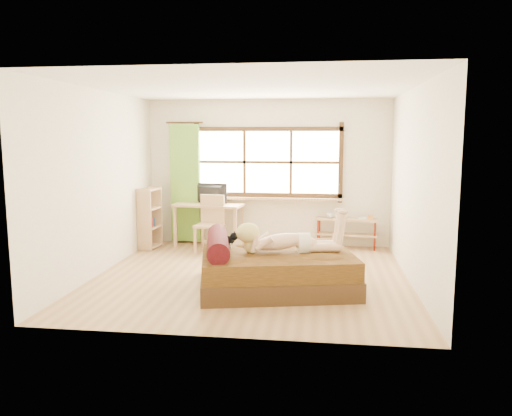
# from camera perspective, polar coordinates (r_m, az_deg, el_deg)

# --- Properties ---
(floor) EXTENTS (4.50, 4.50, 0.00)m
(floor) POSITION_cam_1_polar(r_m,az_deg,el_deg) (7.34, -0.56, -7.81)
(floor) COLOR #9E754C
(floor) RESTS_ON ground
(ceiling) EXTENTS (4.50, 4.50, 0.00)m
(ceiling) POSITION_cam_1_polar(r_m,az_deg,el_deg) (7.09, -0.60, 13.66)
(ceiling) COLOR white
(ceiling) RESTS_ON wall_back
(wall_back) EXTENTS (4.50, 0.00, 4.50)m
(wall_back) POSITION_cam_1_polar(r_m,az_deg,el_deg) (9.32, 1.35, 4.03)
(wall_back) COLOR silver
(wall_back) RESTS_ON floor
(wall_front) EXTENTS (4.50, 0.00, 4.50)m
(wall_front) POSITION_cam_1_polar(r_m,az_deg,el_deg) (4.89, -4.25, 0.26)
(wall_front) COLOR silver
(wall_front) RESTS_ON floor
(wall_left) EXTENTS (0.00, 4.50, 4.50)m
(wall_left) POSITION_cam_1_polar(r_m,az_deg,el_deg) (7.73, -17.35, 2.81)
(wall_left) COLOR silver
(wall_left) RESTS_ON floor
(wall_right) EXTENTS (0.00, 4.50, 4.50)m
(wall_right) POSITION_cam_1_polar(r_m,az_deg,el_deg) (7.14, 17.63, 2.39)
(wall_right) COLOR silver
(wall_right) RESTS_ON floor
(window) EXTENTS (2.80, 0.16, 1.46)m
(window) POSITION_cam_1_polar(r_m,az_deg,el_deg) (9.28, 1.33, 5.00)
(window) COLOR #FFEDBF
(window) RESTS_ON wall_back
(curtain) EXTENTS (0.55, 0.10, 2.20)m
(curtain) POSITION_cam_1_polar(r_m,az_deg,el_deg) (9.50, -8.08, 2.82)
(curtain) COLOR #4A8424
(curtain) RESTS_ON wall_back
(bed) EXTENTS (2.30, 1.99, 0.76)m
(bed) POSITION_cam_1_polar(r_m,az_deg,el_deg) (6.77, 1.90, -6.81)
(bed) COLOR #33230F
(bed) RESTS_ON floor
(woman) EXTENTS (1.46, 0.69, 0.60)m
(woman) POSITION_cam_1_polar(r_m,az_deg,el_deg) (6.60, 3.60, -2.50)
(woman) COLOR #E0B290
(woman) RESTS_ON bed
(kitten) EXTENTS (0.32, 0.18, 0.24)m
(kitten) POSITION_cam_1_polar(r_m,az_deg,el_deg) (6.89, -3.58, -3.57)
(kitten) COLOR black
(kitten) RESTS_ON bed
(desk) EXTENTS (1.33, 0.74, 0.79)m
(desk) POSITION_cam_1_polar(r_m,az_deg,el_deg) (9.27, -5.42, -0.16)
(desk) COLOR #A18557
(desk) RESTS_ON floor
(monitor) EXTENTS (0.65, 0.17, 0.37)m
(monitor) POSITION_cam_1_polar(r_m,az_deg,el_deg) (9.28, -5.37, 1.66)
(monitor) COLOR black
(monitor) RESTS_ON desk
(chair) EXTENTS (0.50, 0.50, 0.99)m
(chair) POSITION_cam_1_polar(r_m,az_deg,el_deg) (8.92, -5.22, -1.36)
(chair) COLOR #A18557
(chair) RESTS_ON floor
(pipe_shelf) EXTENTS (1.13, 0.40, 0.63)m
(pipe_shelf) POSITION_cam_1_polar(r_m,az_deg,el_deg) (9.21, 10.38, -2.08)
(pipe_shelf) COLOR #A18557
(pipe_shelf) RESTS_ON floor
(cup) EXTENTS (0.15, 0.15, 0.10)m
(cup) POSITION_cam_1_polar(r_m,az_deg,el_deg) (9.17, 8.47, -0.82)
(cup) COLOR gray
(cup) RESTS_ON pipe_shelf
(book) EXTENTS (0.17, 0.22, 0.02)m
(book) POSITION_cam_1_polar(r_m,az_deg,el_deg) (9.20, 11.58, -1.15)
(book) COLOR gray
(book) RESTS_ON pipe_shelf
(bookshelf) EXTENTS (0.32, 0.51, 1.11)m
(bookshelf) POSITION_cam_1_polar(r_m,az_deg,el_deg) (9.24, -12.04, -1.10)
(bookshelf) COLOR #A18557
(bookshelf) RESTS_ON floor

